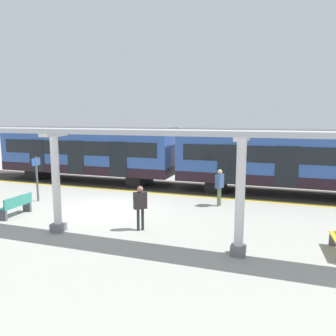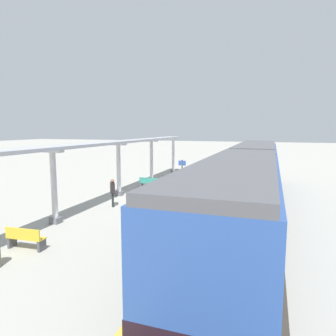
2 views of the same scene
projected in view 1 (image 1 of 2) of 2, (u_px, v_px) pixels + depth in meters
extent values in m
plane|color=#A1A096|center=(108.00, 208.00, 14.84)|extent=(176.00, 176.00, 0.00)
cube|color=gold|center=(139.00, 192.00, 18.14)|extent=(0.47, 31.15, 0.01)
cube|color=#38332D|center=(151.00, 185.00, 19.86)|extent=(3.20, 43.15, 0.01)
cube|color=#2C4F98|center=(87.00, 151.00, 20.94)|extent=(2.60, 11.43, 2.60)
cube|color=black|center=(88.00, 167.00, 21.10)|extent=(2.63, 11.45, 0.55)
cube|color=#515156|center=(86.00, 129.00, 20.73)|extent=(2.39, 11.43, 0.24)
cube|color=black|center=(75.00, 148.00, 19.67)|extent=(0.03, 10.52, 0.84)
cube|color=black|center=(37.00, 156.00, 20.65)|extent=(0.04, 1.10, 2.00)
cube|color=black|center=(75.00, 157.00, 19.75)|extent=(0.04, 1.10, 2.00)
cube|color=black|center=(118.00, 159.00, 18.84)|extent=(0.04, 1.10, 2.00)
cube|color=black|center=(140.00, 179.00, 20.03)|extent=(2.21, 0.90, 0.64)
cube|color=black|center=(42.00, 173.00, 22.35)|extent=(2.21, 0.90, 0.64)
cube|color=#2C4F98|center=(287.00, 159.00, 17.14)|extent=(2.60, 11.43, 2.60)
cube|color=black|center=(285.00, 178.00, 17.29)|extent=(2.63, 11.45, 0.55)
cube|color=#515156|center=(288.00, 131.00, 16.92)|extent=(2.39, 11.43, 0.24)
cube|color=black|center=(287.00, 155.00, 15.86)|extent=(0.03, 10.52, 0.84)
cube|color=black|center=(228.00, 164.00, 16.85)|extent=(0.04, 1.10, 2.00)
cube|color=black|center=(287.00, 167.00, 15.94)|extent=(0.04, 1.10, 2.00)
cube|color=black|center=(217.00, 184.00, 18.54)|extent=(2.21, 0.90, 0.64)
cube|color=slate|center=(58.00, 227.00, 11.78)|extent=(0.44, 0.44, 0.30)
cylinder|color=silver|center=(56.00, 181.00, 11.52)|extent=(0.28, 0.28, 3.12)
cube|color=silver|center=(53.00, 135.00, 11.27)|extent=(1.10, 0.36, 0.12)
cube|color=slate|center=(238.00, 250.00, 9.76)|extent=(0.44, 0.44, 0.30)
cylinder|color=silver|center=(240.00, 194.00, 9.50)|extent=(0.28, 0.28, 3.12)
cube|color=silver|center=(242.00, 138.00, 9.25)|extent=(1.10, 0.36, 0.12)
cube|color=#A8AAB2|center=(59.00, 131.00, 11.18)|extent=(1.20, 24.81, 0.16)
cube|color=#2E8272|center=(15.00, 206.00, 13.62)|extent=(1.50, 0.45, 0.04)
cube|color=#2E8272|center=(18.00, 201.00, 13.53)|extent=(1.50, 0.07, 0.40)
cube|color=#4C4C51|center=(3.00, 215.00, 13.03)|extent=(0.10, 0.40, 0.42)
cube|color=#4C4C51|center=(27.00, 207.00, 14.28)|extent=(0.10, 0.40, 0.42)
cube|color=#4C4C51|center=(336.00, 239.00, 10.46)|extent=(0.12, 0.40, 0.42)
cylinder|color=#4C4C51|center=(37.00, 179.00, 15.94)|extent=(0.10, 0.10, 2.20)
cube|color=#284C9E|center=(36.00, 162.00, 15.81)|extent=(0.56, 0.04, 0.36)
cylinder|color=#556A43|center=(220.00, 197.00, 15.23)|extent=(0.11, 0.11, 0.85)
cylinder|color=#556A43|center=(218.00, 197.00, 15.09)|extent=(0.11, 0.11, 0.85)
cube|color=#34507E|center=(220.00, 181.00, 15.05)|extent=(0.54, 0.35, 0.64)
sphere|color=tan|center=(220.00, 172.00, 14.98)|extent=(0.23, 0.23, 0.23)
cylinder|color=#1F2625|center=(138.00, 220.00, 11.84)|extent=(0.10, 0.10, 0.81)
cylinder|color=#1F2625|center=(143.00, 219.00, 11.90)|extent=(0.10, 0.10, 0.81)
cube|color=black|center=(140.00, 200.00, 11.76)|extent=(0.46, 0.51, 0.61)
sphere|color=#8F5C4F|center=(140.00, 189.00, 11.70)|extent=(0.22, 0.22, 0.22)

